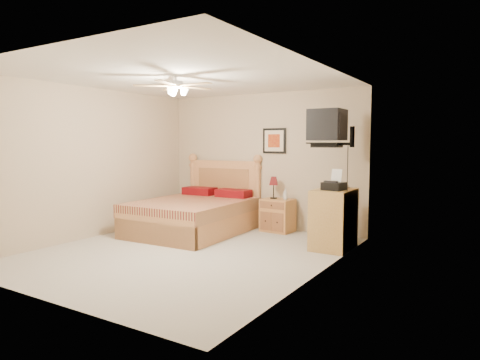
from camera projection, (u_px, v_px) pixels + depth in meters
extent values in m
plane|color=#ADA89C|center=(187.00, 252.00, 6.20)|extent=(4.50, 4.50, 0.00)
cube|color=white|center=(185.00, 77.00, 5.98)|extent=(4.00, 4.50, 0.04)
cube|color=tan|center=(262.00, 161.00, 8.00)|extent=(4.00, 0.04, 2.50)
cube|color=tan|center=(41.00, 177.00, 4.18)|extent=(4.00, 0.04, 2.50)
cube|color=tan|center=(92.00, 163.00, 7.14)|extent=(0.04, 4.50, 2.50)
cube|color=tan|center=(319.00, 171.00, 5.05)|extent=(0.04, 4.50, 2.50)
cube|color=#B3783D|center=(278.00, 215.00, 7.64)|extent=(0.57, 0.44, 0.59)
imported|color=silver|center=(285.00, 194.00, 7.52)|extent=(0.10, 0.10, 0.21)
cube|color=black|center=(274.00, 141.00, 7.81)|extent=(0.46, 0.04, 0.46)
cube|color=#A47836|center=(334.00, 219.00, 6.39)|extent=(0.53, 0.76, 0.89)
imported|color=#B8AA94|center=(336.00, 187.00, 6.56)|extent=(0.27, 0.30, 0.02)
imported|color=tan|center=(336.00, 186.00, 6.56)|extent=(0.19, 0.25, 0.02)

